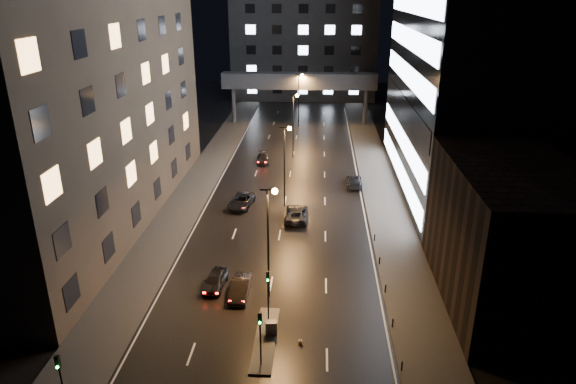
% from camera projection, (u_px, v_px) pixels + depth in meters
% --- Properties ---
extents(ground, '(160.00, 160.00, 0.00)m').
position_uv_depth(ground, '(290.00, 174.00, 74.61)').
color(ground, black).
rests_on(ground, ground).
extents(sidewalk_left, '(5.00, 110.00, 0.15)m').
position_uv_depth(sidewalk_left, '(198.00, 184.00, 70.66)').
color(sidewalk_left, '#383533').
rests_on(sidewalk_left, ground).
extents(sidewalk_right, '(5.00, 110.00, 0.15)m').
position_uv_depth(sidewalk_right, '(380.00, 188.00, 69.23)').
color(sidewalk_right, '#383533').
rests_on(sidewalk_right, ground).
extents(building_left, '(15.00, 48.00, 40.00)m').
position_uv_depth(building_left, '(67.00, 41.00, 53.69)').
color(building_left, '#2D2319').
rests_on(building_left, ground).
extents(building_right_low, '(10.00, 18.00, 12.00)m').
position_uv_depth(building_right_low, '(509.00, 236.00, 42.49)').
color(building_right_low, black).
rests_on(building_right_low, ground).
extents(building_right_glass, '(20.00, 36.00, 45.00)m').
position_uv_depth(building_right_glass, '(497.00, 12.00, 61.18)').
color(building_right_glass, black).
rests_on(building_right_glass, ground).
extents(building_far, '(34.00, 14.00, 25.00)m').
position_uv_depth(building_far, '(304.00, 45.00, 123.83)').
color(building_far, '#333335').
rests_on(building_far, ground).
extents(skybridge, '(30.00, 3.00, 10.00)m').
position_uv_depth(skybridge, '(299.00, 82.00, 99.38)').
color(skybridge, '#333335').
rests_on(skybridge, ground).
extents(median_island, '(1.60, 8.00, 0.15)m').
position_uv_depth(median_island, '(265.00, 339.00, 39.31)').
color(median_island, '#383533').
rests_on(median_island, ground).
extents(traffic_signal_near, '(0.28, 0.34, 4.40)m').
position_uv_depth(traffic_signal_near, '(268.00, 287.00, 40.51)').
color(traffic_signal_near, black).
rests_on(traffic_signal_near, median_island).
extents(traffic_signal_far, '(0.28, 0.34, 4.40)m').
position_uv_depth(traffic_signal_far, '(260.00, 330.00, 35.40)').
color(traffic_signal_far, black).
rests_on(traffic_signal_far, median_island).
extents(traffic_signal_corner, '(0.28, 0.34, 4.40)m').
position_uv_depth(traffic_signal_corner, '(60.00, 375.00, 31.50)').
color(traffic_signal_corner, black).
rests_on(traffic_signal_corner, ground).
extents(bollard_row, '(0.12, 25.12, 0.90)m').
position_uv_depth(bollard_row, '(389.00, 306.00, 42.77)').
color(bollard_row, black).
rests_on(bollard_row, ground).
extents(streetlight_near, '(1.45, 0.50, 10.15)m').
position_uv_depth(streetlight_near, '(270.00, 229.00, 42.52)').
color(streetlight_near, black).
rests_on(streetlight_near, ground).
extents(streetlight_mid_a, '(1.45, 0.50, 10.15)m').
position_uv_depth(streetlight_mid_a, '(286.00, 156.00, 61.07)').
color(streetlight_mid_a, black).
rests_on(streetlight_mid_a, ground).
extents(streetlight_mid_b, '(1.45, 0.50, 10.15)m').
position_uv_depth(streetlight_mid_b, '(294.00, 117.00, 79.63)').
color(streetlight_mid_b, black).
rests_on(streetlight_mid_b, ground).
extents(streetlight_far, '(1.45, 0.50, 10.15)m').
position_uv_depth(streetlight_far, '(299.00, 93.00, 98.19)').
color(streetlight_far, black).
rests_on(streetlight_far, ground).
extents(car_away_a, '(2.03, 4.31, 1.42)m').
position_uv_depth(car_away_a, '(215.00, 280.00, 46.01)').
color(car_away_a, black).
rests_on(car_away_a, ground).
extents(car_away_b, '(1.60, 4.49, 1.47)m').
position_uv_depth(car_away_b, '(240.00, 287.00, 44.85)').
color(car_away_b, black).
rests_on(car_away_b, ground).
extents(car_away_c, '(3.12, 5.55, 1.46)m').
position_uv_depth(car_away_c, '(241.00, 201.00, 63.17)').
color(car_away_c, black).
rests_on(car_away_c, ground).
extents(car_away_d, '(2.19, 4.56, 1.28)m').
position_uv_depth(car_away_d, '(263.00, 158.00, 79.39)').
color(car_away_d, black).
rests_on(car_away_d, ground).
extents(car_toward_a, '(2.56, 5.50, 1.52)m').
position_uv_depth(car_toward_a, '(296.00, 213.00, 59.62)').
color(car_toward_a, black).
rests_on(car_toward_a, ground).
extents(car_toward_b, '(2.11, 5.02, 1.45)m').
position_uv_depth(car_toward_b, '(354.00, 181.00, 69.81)').
color(car_toward_b, black).
rests_on(car_toward_b, ground).
extents(utility_cabinet, '(0.94, 0.68, 1.15)m').
position_uv_depth(utility_cabinet, '(271.00, 328.00, 39.52)').
color(utility_cabinet, '#555558').
rests_on(utility_cabinet, median_island).
extents(cone_a, '(0.42, 0.42, 0.49)m').
position_uv_depth(cone_a, '(269.00, 329.00, 40.16)').
color(cone_a, orange).
rests_on(cone_a, ground).
extents(cone_b, '(0.44, 0.44, 0.56)m').
position_uv_depth(cone_b, '(300.00, 341.00, 38.68)').
color(cone_b, orange).
rests_on(cone_b, ground).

